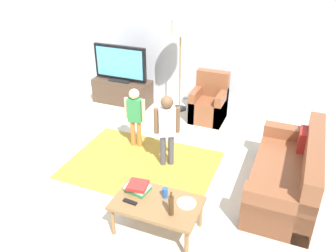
{
  "coord_description": "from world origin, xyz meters",
  "views": [
    {
      "loc": [
        1.66,
        -3.53,
        3.1
      ],
      "look_at": [
        0.0,
        0.6,
        0.65
      ],
      "focal_mm": 37.54,
      "sensor_mm": 36.0,
      "label": 1
    }
  ],
  "objects": [
    {
      "name": "bottle",
      "position": [
        0.62,
        -0.84,
        0.55
      ],
      "size": [
        0.06,
        0.06,
        0.3
      ],
      "color": "#4C3319",
      "rests_on": "coffee_table"
    },
    {
      "name": "child_center",
      "position": [
        -0.01,
        0.58,
        0.68
      ],
      "size": [
        0.34,
        0.23,
        1.13
      ],
      "color": "#4C4C59",
      "rests_on": "ground"
    },
    {
      "name": "couch",
      "position": [
        1.77,
        0.53,
        0.29
      ],
      "size": [
        0.8,
        1.8,
        0.86
      ],
      "color": "brown",
      "rests_on": "ground"
    },
    {
      "name": "coffee_table",
      "position": [
        0.4,
        -0.72,
        0.37
      ],
      "size": [
        1.0,
        0.6,
        0.42
      ],
      "color": "olive",
      "rests_on": "ground"
    },
    {
      "name": "tv_remote",
      "position": [
        0.12,
        -0.84,
        0.43
      ],
      "size": [
        0.17,
        0.06,
        0.02
      ],
      "primitive_type": "cube",
      "rotation": [
        0.0,
        0.0,
        -0.08
      ],
      "color": "black",
      "rests_on": "coffee_table"
    },
    {
      "name": "child_near_tv",
      "position": [
        -0.68,
        0.88,
        0.61
      ],
      "size": [
        0.34,
        0.16,
        1.01
      ],
      "color": "orange",
      "rests_on": "ground"
    },
    {
      "name": "ground",
      "position": [
        0.0,
        0.0,
        0.0
      ],
      "size": [
        7.8,
        7.8,
        0.0
      ],
      "primitive_type": "plane",
      "color": "beige"
    },
    {
      "name": "armchair",
      "position": [
        0.16,
        2.26,
        0.3
      ],
      "size": [
        0.6,
        0.6,
        0.9
      ],
      "color": "brown",
      "rests_on": "ground"
    },
    {
      "name": "tv",
      "position": [
        -1.69,
        2.28,
        0.85
      ],
      "size": [
        1.1,
        0.28,
        0.71
      ],
      "color": "black",
      "rests_on": "tv_stand"
    },
    {
      "name": "plate",
      "position": [
        0.72,
        -0.62,
        0.43
      ],
      "size": [
        0.22,
        0.22,
        0.02
      ],
      "color": "white",
      "rests_on": "coffee_table"
    },
    {
      "name": "book_stack",
      "position": [
        0.11,
        -0.62,
        0.47
      ],
      "size": [
        0.3,
        0.26,
        0.11
      ],
      "color": "#388C4C",
      "rests_on": "coffee_table"
    },
    {
      "name": "floor_lamp",
      "position": [
        -0.5,
        2.45,
        1.54
      ],
      "size": [
        0.36,
        0.36,
        1.78
      ],
      "color": "#262626",
      "rests_on": "ground"
    },
    {
      "name": "soda_can",
      "position": [
        0.45,
        -0.6,
        0.48
      ],
      "size": [
        0.07,
        0.07,
        0.12
      ],
      "primitive_type": "cylinder",
      "color": "#2659B2",
      "rests_on": "coffee_table"
    },
    {
      "name": "area_rug",
      "position": [
        -0.36,
        0.4,
        0.0
      ],
      "size": [
        2.2,
        1.6,
        0.01
      ],
      "primitive_type": "cube",
      "color": "#B28C33",
      "rests_on": "ground"
    },
    {
      "name": "tv_stand",
      "position": [
        -1.69,
        2.3,
        0.24
      ],
      "size": [
        1.2,
        0.44,
        0.5
      ],
      "color": "#4C3828",
      "rests_on": "ground"
    },
    {
      "name": "wall_back",
      "position": [
        0.0,
        3.0,
        1.35
      ],
      "size": [
        6.0,
        0.12,
        2.7
      ],
      "primitive_type": "cube",
      "color": "silver",
      "rests_on": "ground"
    }
  ]
}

